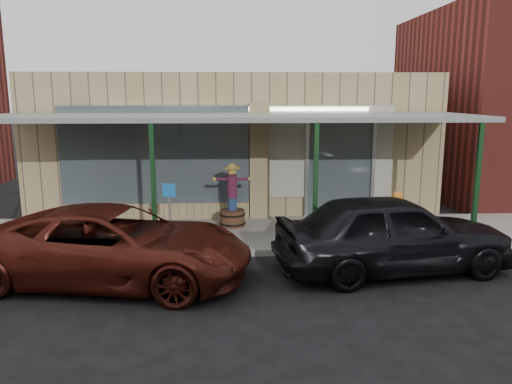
{
  "coord_description": "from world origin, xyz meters",
  "views": [
    {
      "loc": [
        -0.05,
        -8.76,
        3.6
      ],
      "look_at": [
        0.49,
        2.6,
        1.37
      ],
      "focal_mm": 35.0,
      "sensor_mm": 36.0,
      "label": 1
    }
  ],
  "objects_px": {
    "parked_sedan": "(393,233)",
    "barrel_pumpkin": "(369,222)",
    "handicap_sign": "(169,206)",
    "car_maroon": "(115,245)",
    "barrel_scarecrow": "(232,205)"
  },
  "relations": [
    {
      "from": "parked_sedan",
      "to": "barrel_pumpkin",
      "type": "bearing_deg",
      "value": -14.18
    },
    {
      "from": "handicap_sign",
      "to": "barrel_pumpkin",
      "type": "bearing_deg",
      "value": 26.24
    },
    {
      "from": "barrel_pumpkin",
      "to": "car_maroon",
      "type": "bearing_deg",
      "value": -153.73
    },
    {
      "from": "barrel_scarecrow",
      "to": "barrel_pumpkin",
      "type": "bearing_deg",
      "value": -18.14
    },
    {
      "from": "handicap_sign",
      "to": "parked_sedan",
      "type": "height_order",
      "value": "parked_sedan"
    },
    {
      "from": "barrel_scarecrow",
      "to": "handicap_sign",
      "type": "bearing_deg",
      "value": -136.83
    },
    {
      "from": "barrel_pumpkin",
      "to": "parked_sedan",
      "type": "bearing_deg",
      "value": -94.95
    },
    {
      "from": "barrel_pumpkin",
      "to": "parked_sedan",
      "type": "distance_m",
      "value": 2.6
    },
    {
      "from": "barrel_pumpkin",
      "to": "car_maroon",
      "type": "height_order",
      "value": "car_maroon"
    },
    {
      "from": "parked_sedan",
      "to": "car_maroon",
      "type": "relative_size",
      "value": 0.95
    },
    {
      "from": "barrel_scarecrow",
      "to": "barrel_pumpkin",
      "type": "relative_size",
      "value": 2.64
    },
    {
      "from": "barrel_pumpkin",
      "to": "car_maroon",
      "type": "distance_m",
      "value": 6.45
    },
    {
      "from": "barrel_scarecrow",
      "to": "car_maroon",
      "type": "relative_size",
      "value": 0.32
    },
    {
      "from": "handicap_sign",
      "to": "parked_sedan",
      "type": "relative_size",
      "value": 0.29
    },
    {
      "from": "barrel_scarecrow",
      "to": "barrel_pumpkin",
      "type": "height_order",
      "value": "barrel_scarecrow"
    }
  ]
}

